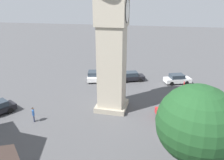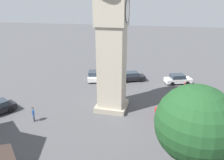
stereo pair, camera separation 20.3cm
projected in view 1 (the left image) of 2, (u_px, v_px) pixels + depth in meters
name	position (u px, v px, depth m)	size (l,w,h in m)	color
ground_plane	(112.00, 108.00, 26.16)	(200.00, 200.00, 0.00)	#4C4C4F
clock_tower	(112.00, 18.00, 22.54)	(4.33, 4.33, 18.25)	#A59C89
car_blue_kerb	(177.00, 79.00, 33.84)	(3.08, 4.46, 1.53)	white
car_silver_kerb	(131.00, 76.00, 34.96)	(3.19, 4.46, 1.53)	black
car_white_side	(174.00, 111.00, 23.84)	(2.82, 4.44, 1.53)	red
car_black_far	(93.00, 76.00, 35.35)	(4.43, 2.71, 1.53)	white
pedestrian	(33.00, 113.00, 22.83)	(0.49, 0.38, 1.69)	#2D3351
tree	(196.00, 124.00, 13.78)	(5.23, 5.23, 7.42)	brown
road_sign	(183.00, 88.00, 27.07)	(0.60, 0.07, 2.80)	gray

